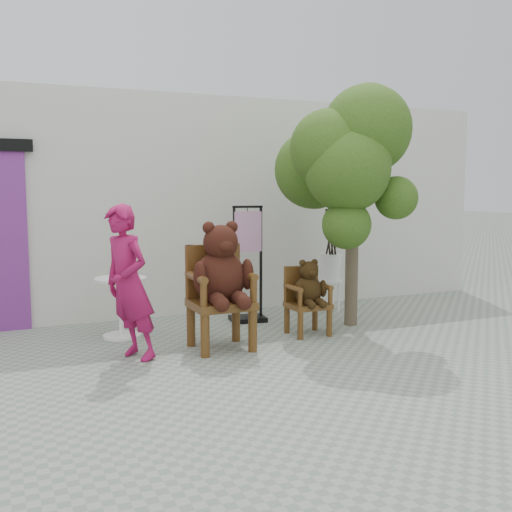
{
  "coord_description": "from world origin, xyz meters",
  "views": [
    {
      "loc": [
        -2.77,
        -5.25,
        1.75
      ],
      "look_at": [
        0.02,
        1.12,
        0.95
      ],
      "focal_mm": 42.0,
      "sensor_mm": 36.0,
      "label": 1
    }
  ],
  "objects_px": {
    "person": "(129,284)",
    "tree": "(344,156)",
    "cafe_table": "(121,300)",
    "stool_bucket": "(331,267)",
    "display_stand": "(248,277)",
    "chair_small": "(308,291)",
    "chair_big": "(221,277)"
  },
  "relations": [
    {
      "from": "chair_big",
      "to": "cafe_table",
      "type": "xyz_separation_m",
      "value": [
        -0.89,
        0.94,
        -0.34
      ]
    },
    {
      "from": "tree",
      "to": "cafe_table",
      "type": "bearing_deg",
      "value": 164.18
    },
    {
      "from": "display_stand",
      "to": "tree",
      "type": "xyz_separation_m",
      "value": [
        0.86,
        -0.91,
        1.54
      ]
    },
    {
      "from": "cafe_table",
      "to": "tree",
      "type": "xyz_separation_m",
      "value": [
        2.55,
        -0.72,
        1.69
      ]
    },
    {
      "from": "chair_small",
      "to": "display_stand",
      "type": "bearing_deg",
      "value": 111.28
    },
    {
      "from": "person",
      "to": "tree",
      "type": "xyz_separation_m",
      "value": [
        2.66,
        0.28,
        1.34
      ]
    },
    {
      "from": "chair_big",
      "to": "tree",
      "type": "relative_size",
      "value": 0.46
    },
    {
      "from": "cafe_table",
      "to": "stool_bucket",
      "type": "distance_m",
      "value": 3.01
    },
    {
      "from": "chair_big",
      "to": "person",
      "type": "bearing_deg",
      "value": -176.08
    },
    {
      "from": "chair_small",
      "to": "tree",
      "type": "relative_size",
      "value": 0.3
    },
    {
      "from": "stool_bucket",
      "to": "tree",
      "type": "relative_size",
      "value": 0.48
    },
    {
      "from": "chair_small",
      "to": "cafe_table",
      "type": "height_order",
      "value": "chair_small"
    },
    {
      "from": "chair_big",
      "to": "display_stand",
      "type": "relative_size",
      "value": 0.92
    },
    {
      "from": "cafe_table",
      "to": "person",
      "type": "bearing_deg",
      "value": -96.03
    },
    {
      "from": "person",
      "to": "cafe_table",
      "type": "distance_m",
      "value": 1.07
    },
    {
      "from": "person",
      "to": "chair_small",
      "type": "bearing_deg",
      "value": 69.85
    },
    {
      "from": "tree",
      "to": "chair_small",
      "type": "bearing_deg",
      "value": -175.38
    },
    {
      "from": "chair_small",
      "to": "person",
      "type": "relative_size",
      "value": 0.57
    },
    {
      "from": "chair_small",
      "to": "chair_big",
      "type": "bearing_deg",
      "value": -171.38
    },
    {
      "from": "person",
      "to": "display_stand",
      "type": "height_order",
      "value": "person"
    },
    {
      "from": "cafe_table",
      "to": "stool_bucket",
      "type": "height_order",
      "value": "stool_bucket"
    },
    {
      "from": "cafe_table",
      "to": "tree",
      "type": "height_order",
      "value": "tree"
    },
    {
      "from": "display_stand",
      "to": "stool_bucket",
      "type": "height_order",
      "value": "display_stand"
    },
    {
      "from": "chair_big",
      "to": "cafe_table",
      "type": "distance_m",
      "value": 1.34
    },
    {
      "from": "display_stand",
      "to": "tree",
      "type": "height_order",
      "value": "tree"
    },
    {
      "from": "chair_small",
      "to": "cafe_table",
      "type": "relative_size",
      "value": 1.29
    },
    {
      "from": "chair_small",
      "to": "tree",
      "type": "height_order",
      "value": "tree"
    },
    {
      "from": "stool_bucket",
      "to": "tree",
      "type": "height_order",
      "value": "tree"
    },
    {
      "from": "chair_small",
      "to": "cafe_table",
      "type": "bearing_deg",
      "value": 159.65
    },
    {
      "from": "chair_big",
      "to": "chair_small",
      "type": "distance_m",
      "value": 1.21
    },
    {
      "from": "chair_small",
      "to": "stool_bucket",
      "type": "bearing_deg",
      "value": 47.9
    },
    {
      "from": "chair_big",
      "to": "chair_small",
      "type": "xyz_separation_m",
      "value": [
        1.16,
        0.18,
        -0.26
      ]
    }
  ]
}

